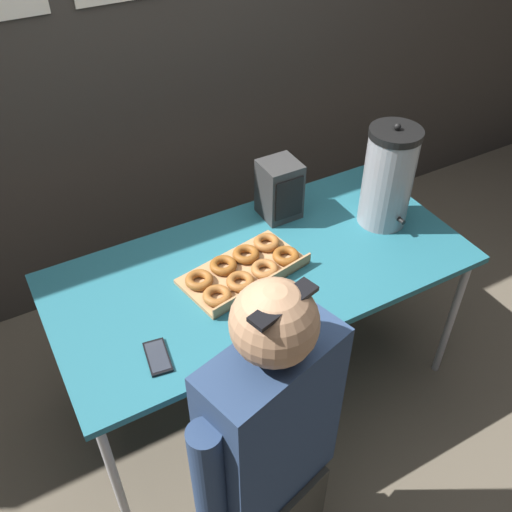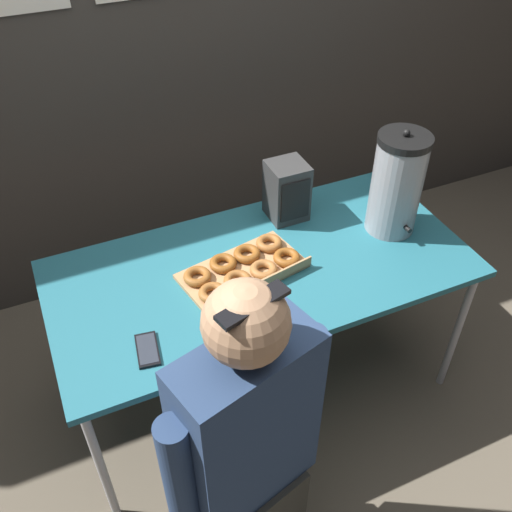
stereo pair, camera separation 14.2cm
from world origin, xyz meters
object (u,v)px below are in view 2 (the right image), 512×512
(cell_phone, at_px, (147,350))
(person_seated, at_px, (248,454))
(space_heater, at_px, (287,191))
(coffee_urn, at_px, (397,184))
(donut_box, at_px, (243,269))

(cell_phone, xyz_separation_m, person_seated, (0.17, -0.43, -0.09))
(cell_phone, relative_size, space_heater, 0.61)
(coffee_urn, relative_size, person_seated, 0.34)
(donut_box, distance_m, person_seated, 0.70)
(coffee_urn, height_order, space_heater, coffee_urn)
(person_seated, bearing_deg, donut_box, -127.26)
(donut_box, distance_m, cell_phone, 0.48)
(cell_phone, bearing_deg, person_seated, -59.63)
(donut_box, relative_size, coffee_urn, 1.12)
(space_heater, bearing_deg, person_seated, -122.08)
(person_seated, bearing_deg, cell_phone, -83.43)
(donut_box, height_order, person_seated, person_seated)
(donut_box, relative_size, person_seated, 0.38)
(donut_box, xyz_separation_m, person_seated, (-0.26, -0.64, -0.10))
(coffee_urn, bearing_deg, person_seated, -144.30)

